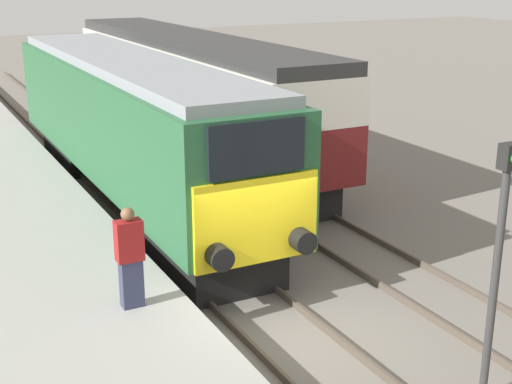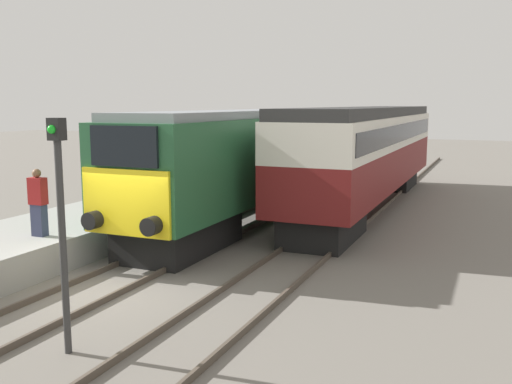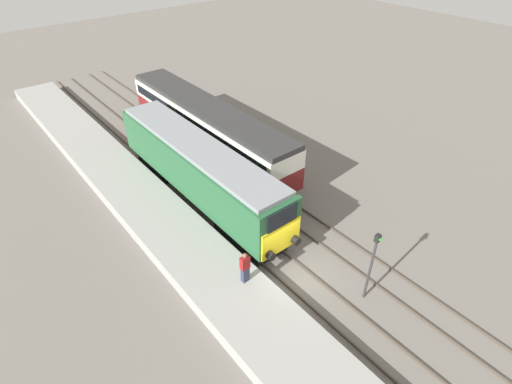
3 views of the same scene
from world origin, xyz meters
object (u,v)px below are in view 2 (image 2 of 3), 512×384
object	(u,v)px
passenger_carriage	(368,148)
locomotive	(249,159)
signal_post	(61,217)
person_on_platform	(38,203)

from	to	relation	value
passenger_carriage	locomotive	bearing A→B (deg)	-129.14
signal_post	person_on_platform	bearing A→B (deg)	137.71
passenger_carriage	signal_post	distance (m)	15.72
locomotive	passenger_carriage	distance (m)	5.39
passenger_carriage	signal_post	world-z (taller)	passenger_carriage
person_on_platform	signal_post	bearing A→B (deg)	-42.29
passenger_carriage	person_on_platform	xyz separation A→B (m)	(-5.88, -11.82, -0.75)
locomotive	person_on_platform	world-z (taller)	locomotive
person_on_platform	signal_post	distance (m)	5.69
signal_post	passenger_carriage	bearing A→B (deg)	83.79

